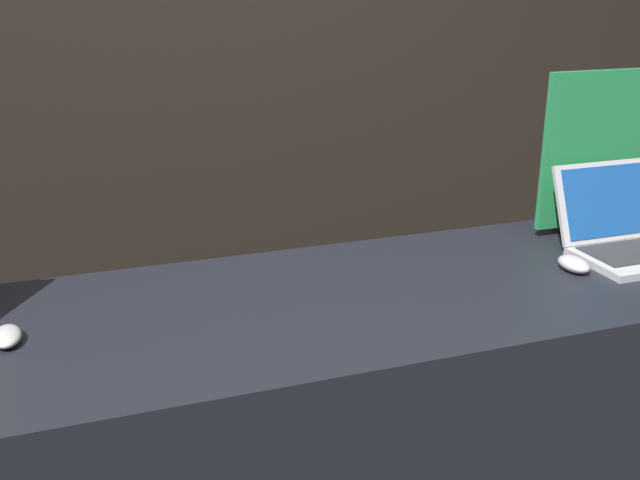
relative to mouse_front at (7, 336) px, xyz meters
The scene contains 6 objects.
wall_back 1.57m from the mouse_front, 62.68° to the left, with size 8.00×0.05×2.80m.
display_counter 0.85m from the mouse_front, ahead, with size 2.37×0.72×0.94m.
mouse_front is the anchor object (origin of this frame).
laptop_back 1.63m from the mouse_front, ahead, with size 0.39×0.32×0.23m.
mouse_back 1.38m from the mouse_front, ahead, with size 0.07×0.10×0.04m.
promo_stand_back 1.65m from the mouse_front, ahead, with size 0.37×0.07×0.48m.
Camera 1 is at (-0.54, -1.18, 1.67)m, focal length 42.00 mm.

